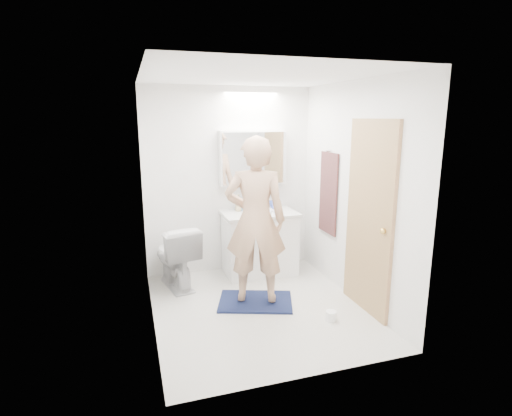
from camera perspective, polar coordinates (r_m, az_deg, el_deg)
name	(u,v)px	position (r m, az deg, el deg)	size (l,w,h in m)	color
floor	(259,308)	(4.49, 0.37, -13.91)	(2.50, 2.50, 0.00)	silver
ceiling	(259,76)	(4.03, 0.42, 18.22)	(2.50, 2.50, 0.00)	white
wall_back	(229,181)	(5.28, -3.81, 3.84)	(2.50, 2.50, 0.00)	white
wall_front	(312,232)	(2.97, 7.87, -3.33)	(2.50, 2.50, 0.00)	white
wall_left	(147,206)	(3.91, -15.15, 0.25)	(2.50, 2.50, 0.00)	white
wall_right	(354,193)	(4.55, 13.69, 2.06)	(2.50, 2.50, 0.00)	white
vanity_cabinet	(260,244)	(5.29, 0.51, -5.15)	(0.90, 0.55, 0.78)	white
countertop	(260,214)	(5.18, 0.51, -0.83)	(0.95, 0.58, 0.04)	silver
sink_basin	(259,211)	(5.20, 0.41, -0.38)	(0.36, 0.36, 0.03)	white
faucet	(254,203)	(5.36, -0.21, 0.73)	(0.02, 0.02, 0.16)	silver
medicine_cabinet	(253,158)	(5.25, -0.45, 7.11)	(0.88, 0.14, 0.70)	white
mirror_panel	(255,158)	(5.18, -0.20, 7.03)	(0.84, 0.01, 0.66)	silver
toilet	(176,256)	(4.97, -11.30, -6.65)	(0.43, 0.76, 0.78)	silver
bath_rug	(255,301)	(4.60, -0.08, -13.08)	(0.80, 0.55, 0.02)	#141E3F
person	(255,221)	(4.28, -0.08, -1.79)	(0.65, 0.43, 1.79)	tan
door	(369,218)	(4.29, 15.72, -1.42)	(0.04, 0.80, 2.00)	tan
door_knob	(383,231)	(4.05, 17.52, -3.13)	(0.06, 0.06, 0.06)	gold
towel	(328,193)	(5.03, 10.19, 2.06)	(0.02, 0.42, 1.00)	#111D37
towel_hook	(329,151)	(4.95, 10.30, 7.97)	(0.02, 0.02, 0.07)	silver
soap_bottle_a	(238,203)	(5.22, -2.52, 0.75)	(0.09, 0.09, 0.22)	tan
soap_bottle_b	(244,203)	(5.27, -1.74, 0.64)	(0.08, 0.08, 0.18)	#5F9FCD
toothbrush_cup	(273,205)	(5.38, 2.42, 0.47)	(0.11, 0.11, 0.10)	#435CCA
toilet_paper_roll	(331,316)	(4.29, 10.55, -14.77)	(0.11, 0.11, 0.10)	white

